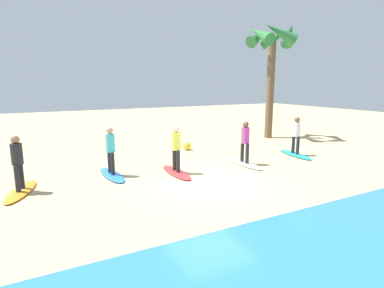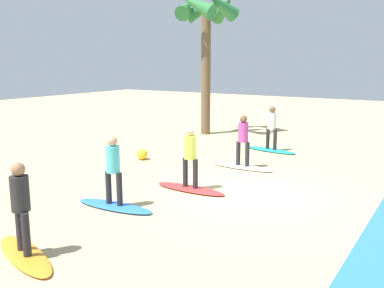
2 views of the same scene
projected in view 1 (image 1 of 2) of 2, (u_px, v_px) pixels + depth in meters
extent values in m
plane|color=tan|center=(209.00, 183.00, 10.04)|extent=(60.00, 60.00, 0.00)
ellipsoid|color=teal|center=(295.00, 154.00, 13.92)|extent=(0.89, 2.16, 0.09)
cylinder|color=#232328|center=(298.00, 146.00, 13.69)|extent=(0.14, 0.14, 0.78)
cylinder|color=#232328|center=(293.00, 144.00, 13.98)|extent=(0.14, 0.14, 0.78)
cylinder|color=white|center=(297.00, 129.00, 13.70)|extent=(0.32, 0.32, 0.62)
sphere|color=brown|center=(297.00, 120.00, 13.62)|extent=(0.24, 0.24, 0.24)
ellipsoid|color=white|center=(244.00, 163.00, 12.36)|extent=(0.56, 2.10, 0.09)
cylinder|color=#232328|center=(247.00, 154.00, 12.13)|extent=(0.14, 0.14, 0.78)
cylinder|color=#232328|center=(242.00, 152.00, 12.41)|extent=(0.14, 0.14, 0.78)
cylinder|color=#B74293|center=(245.00, 135.00, 12.14)|extent=(0.32, 0.32, 0.62)
sphere|color=brown|center=(246.00, 124.00, 12.05)|extent=(0.24, 0.24, 0.24)
ellipsoid|color=red|center=(176.00, 172.00, 11.14)|extent=(0.59, 2.11, 0.09)
cylinder|color=#232328|center=(178.00, 162.00, 10.91)|extent=(0.14, 0.14, 0.78)
cylinder|color=#232328|center=(174.00, 160.00, 11.19)|extent=(0.14, 0.14, 0.78)
cylinder|color=#E0E04C|center=(176.00, 141.00, 10.92)|extent=(0.32, 0.32, 0.62)
sphere|color=beige|center=(176.00, 129.00, 10.83)|extent=(0.24, 0.24, 0.24)
ellipsoid|color=blue|center=(112.00, 175.00, 10.83)|extent=(0.71, 2.14, 0.09)
cylinder|color=#232328|center=(113.00, 164.00, 10.61)|extent=(0.14, 0.14, 0.78)
cylinder|color=#232328|center=(110.00, 162.00, 10.87)|extent=(0.14, 0.14, 0.78)
cylinder|color=#4CC6D1|center=(110.00, 143.00, 10.61)|extent=(0.32, 0.32, 0.62)
sphere|color=tan|center=(109.00, 131.00, 10.52)|extent=(0.24, 0.24, 0.24)
ellipsoid|color=orange|center=(21.00, 191.00, 9.18)|extent=(1.19, 2.17, 0.09)
cylinder|color=#232328|center=(17.00, 179.00, 8.94)|extent=(0.14, 0.14, 0.78)
cylinder|color=#232328|center=(21.00, 176.00, 9.25)|extent=(0.14, 0.14, 0.78)
cylinder|color=#262628|center=(17.00, 154.00, 8.96)|extent=(0.32, 0.32, 0.62)
sphere|color=#9E704C|center=(15.00, 139.00, 8.87)|extent=(0.24, 0.24, 0.24)
cylinder|color=brown|center=(270.00, 90.00, 17.95)|extent=(0.44, 0.44, 5.58)
cone|color=#2D7538|center=(260.00, 34.00, 16.95)|extent=(0.70, 1.93, 1.40)
cone|color=#2D7538|center=(280.00, 33.00, 16.49)|extent=(2.05, 1.26, 1.40)
cone|color=#2D7538|center=(289.00, 35.00, 17.24)|extent=(1.70, 1.97, 1.40)
cone|color=#2D7538|center=(276.00, 37.00, 18.16)|extent=(1.70, 1.97, 1.40)
cone|color=#2D7538|center=(259.00, 37.00, 17.98)|extent=(2.05, 1.26, 1.40)
sphere|color=yellow|center=(187.00, 146.00, 15.02)|extent=(0.39, 0.39, 0.39)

